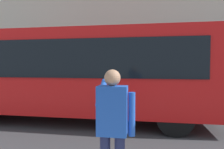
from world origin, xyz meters
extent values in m
plane|color=#38383A|center=(0.00, 0.00, 0.00)|extent=(60.00, 60.00, 0.00)
cube|color=beige|center=(0.00, -6.80, 6.00)|extent=(28.00, 0.80, 12.00)
cube|color=navy|center=(-3.50, -6.20, 3.00)|extent=(4.40, 1.10, 0.24)
cube|color=red|center=(1.94, 0.22, 1.70)|extent=(9.00, 2.50, 2.60)
cube|color=black|center=(1.94, 1.48, 2.10)|extent=(7.60, 0.06, 1.10)
cylinder|color=black|center=(4.94, -0.88, 0.50)|extent=(1.00, 0.28, 1.00)
cylinder|color=black|center=(-1.06, -0.88, 0.50)|extent=(1.00, 0.28, 1.00)
cylinder|color=black|center=(-1.06, 1.32, 0.50)|extent=(1.00, 0.28, 1.00)
cube|color=#1E4CAD|center=(0.17, 4.22, 1.30)|extent=(0.40, 0.24, 0.66)
sphere|color=#A87A5B|center=(0.17, 4.22, 1.74)|extent=(0.22, 0.22, 0.22)
cylinder|color=#1E4CAD|center=(-0.09, 4.22, 1.26)|extent=(0.09, 0.09, 0.58)
cylinder|color=#1E4CAD|center=(0.35, 4.06, 1.52)|extent=(0.09, 0.48, 0.37)
cube|color=black|center=(0.27, 3.92, 1.72)|extent=(0.07, 0.01, 0.14)
camera|label=1|loc=(-0.27, 6.85, 1.90)|focal=32.15mm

